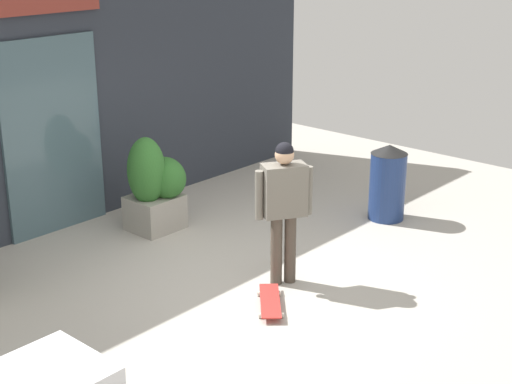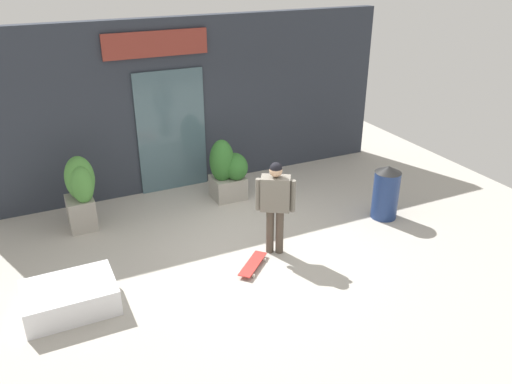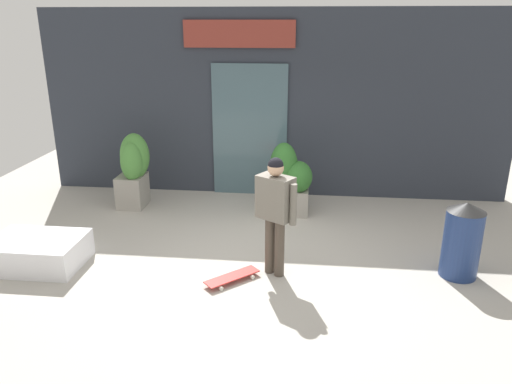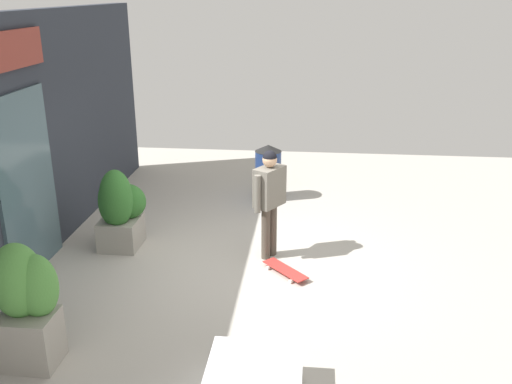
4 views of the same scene
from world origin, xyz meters
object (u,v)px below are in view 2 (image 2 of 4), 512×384
(skateboarder, at_px, (275,199))
(planter_box_right, at_px, (227,169))
(skateboard, at_px, (253,264))
(trash_bin, at_px, (386,192))
(planter_box_left, at_px, (81,189))

(skateboarder, height_order, planter_box_right, skateboarder)
(skateboard, relative_size, trash_bin, 0.67)
(planter_box_right, bearing_deg, planter_box_left, 179.40)
(skateboarder, relative_size, skateboard, 2.32)
(skateboard, xyz_separation_m, planter_box_right, (0.62, 2.53, 0.57))
(skateboarder, bearing_deg, planter_box_right, -150.09)
(skateboarder, distance_m, skateboard, 1.11)
(planter_box_left, bearing_deg, trash_bin, -21.89)
(planter_box_left, distance_m, trash_bin, 5.57)
(trash_bin, bearing_deg, planter_box_left, 158.11)
(planter_box_left, xyz_separation_m, trash_bin, (5.16, -2.07, -0.23))
(skateboard, distance_m, planter_box_right, 2.66)
(planter_box_right, bearing_deg, trash_bin, -40.84)
(skateboarder, distance_m, trash_bin, 2.50)
(skateboarder, bearing_deg, skateboard, -31.14)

